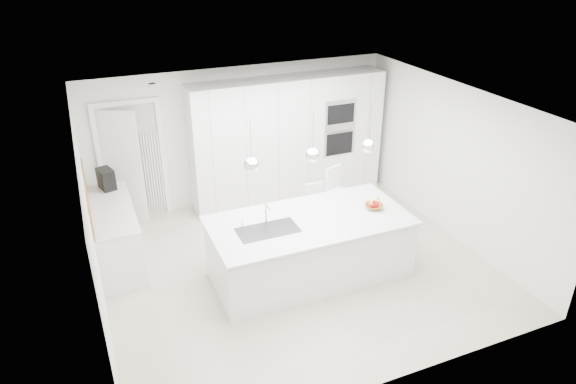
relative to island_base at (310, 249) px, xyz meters
name	(u,v)px	position (x,y,z in m)	size (l,w,h in m)	color
floor	(296,265)	(-0.10, 0.30, -0.43)	(5.50, 5.50, 0.00)	#C2B59C
wall_back	(241,135)	(-0.10, 2.80, 0.82)	(5.50, 5.50, 0.00)	white
wall_left	(91,230)	(-2.85, 0.30, 0.82)	(5.00, 5.00, 0.00)	white
ceiling	(297,105)	(-0.10, 0.30, 2.07)	(5.50, 5.50, 0.00)	white
tall_cabinets	(288,140)	(0.70, 2.50, 0.72)	(3.60, 0.60, 2.30)	white
oven_stack	(340,128)	(1.60, 2.19, 0.92)	(0.62, 0.04, 1.05)	#A5A5A8
doorway_frame	(133,163)	(-2.05, 2.77, 0.59)	(1.11, 0.08, 2.13)	white
hallway_door	(118,168)	(-2.30, 2.72, 0.57)	(0.82, 0.04, 2.00)	white
radiator	(153,170)	(-1.73, 2.76, 0.42)	(0.32, 0.04, 1.40)	white
left_base_cabinets	(116,235)	(-2.55, 1.50, 0.00)	(0.60, 1.80, 0.86)	white
left_worktop	(111,209)	(-2.55, 1.50, 0.45)	(0.62, 1.82, 0.04)	silver
oak_backsplash	(87,196)	(-2.84, 1.50, 0.72)	(0.02, 1.80, 0.50)	olive
island_base	(310,249)	(0.00, 0.00, 0.00)	(2.80, 1.20, 0.86)	white
island_worktop	(310,221)	(0.00, 0.05, 0.45)	(2.84, 1.40, 0.04)	silver
island_sink	(268,235)	(-0.65, 0.00, 0.39)	(0.84, 0.44, 0.18)	#3F3F42
island_tap	(266,213)	(-0.60, 0.20, 0.62)	(0.02, 0.02, 0.30)	white
pendant_left	(252,165)	(-0.85, 0.00, 1.47)	(0.20, 0.20, 0.20)	white
pendant_mid	(313,155)	(0.00, 0.00, 1.47)	(0.20, 0.20, 0.20)	white
pendant_right	(369,146)	(0.85, 0.00, 1.47)	(0.20, 0.20, 0.20)	white
fruit_bowl	(374,206)	(1.01, -0.02, 0.50)	(0.27, 0.27, 0.07)	olive
espresso_machine	(106,179)	(-2.53, 2.20, 0.64)	(0.20, 0.31, 0.33)	black
bar_stool_left	(317,214)	(0.51, 0.85, 0.05)	(0.32, 0.44, 0.97)	white
bar_stool_right	(336,201)	(0.94, 1.00, 0.12)	(0.37, 0.51, 1.11)	white
apple_a	(373,203)	(1.01, 0.02, 0.54)	(0.09, 0.09, 0.09)	#BD050A
apple_b	(376,204)	(1.04, -0.02, 0.54)	(0.08, 0.08, 0.08)	#BD050A
apple_c	(372,203)	(1.00, 0.02, 0.54)	(0.08, 0.08, 0.08)	#BD050A
apple_extra_3	(372,205)	(0.96, -0.04, 0.54)	(0.09, 0.09, 0.09)	#BD050A
banana_bunch	(375,202)	(1.02, -0.02, 0.58)	(0.21, 0.21, 0.03)	yellow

